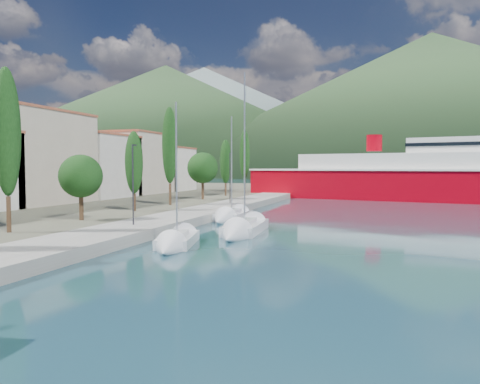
% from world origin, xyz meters
% --- Properties ---
extents(ground, '(1400.00, 1400.00, 0.00)m').
position_xyz_m(ground, '(0.00, 120.00, 0.00)').
color(ground, '#1C3F4C').
extents(quay, '(5.00, 88.00, 0.80)m').
position_xyz_m(quay, '(-9.00, 26.00, 0.40)').
color(quay, gray).
rests_on(quay, ground).
extents(town_buildings, '(9.20, 69.20, 11.30)m').
position_xyz_m(town_buildings, '(-32.00, 36.91, 5.57)').
color(town_buildings, beige).
rests_on(town_buildings, land_strip).
extents(tree_row, '(4.26, 63.33, 11.53)m').
position_xyz_m(tree_row, '(-15.24, 33.08, 5.97)').
color(tree_row, '#47301E').
rests_on(tree_row, land_strip).
extents(lamp_posts, '(0.15, 44.80, 6.06)m').
position_xyz_m(lamp_posts, '(-9.00, 15.85, 4.08)').
color(lamp_posts, '#2D2D33').
rests_on(lamp_posts, quay).
extents(sailboat_near, '(3.79, 7.38, 10.18)m').
position_xyz_m(sailboat_near, '(-3.53, 11.16, 0.28)').
color(sailboat_near, silver).
rests_on(sailboat_near, ground).
extents(sailboat_mid, '(3.13, 9.46, 13.39)m').
position_xyz_m(sailboat_mid, '(-1.25, 17.62, 0.32)').
color(sailboat_mid, silver).
rests_on(sailboat_mid, ground).
extents(sailboat_far, '(2.55, 7.54, 11.01)m').
position_xyz_m(sailboat_far, '(-5.29, 26.40, 0.31)').
color(sailboat_far, silver).
rests_on(sailboat_far, ground).
extents(ferry, '(56.68, 22.38, 11.01)m').
position_xyz_m(ferry, '(14.52, 63.22, 3.35)').
color(ferry, '#A2000E').
rests_on(ferry, ground).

